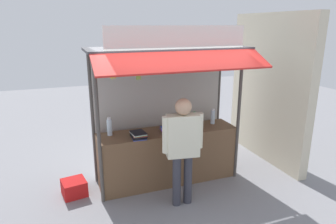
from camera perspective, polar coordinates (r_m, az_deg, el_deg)
The scene contains 15 objects.
ground_plane at distance 5.87m, azimuth 0.00°, elevation -12.67°, with size 20.00×20.00×0.00m, color gray.
stall_counter at distance 5.65m, azimuth 0.00°, elevation -8.27°, with size 2.53×0.62×0.99m, color brown.
stall_structure at distance 5.38m, azimuth -0.46°, elevation 4.01°, with size 2.73×1.49×2.82m.
water_bottle_far_left at distance 5.29m, azimuth -10.99°, elevation -2.79°, with size 0.09×0.09×0.32m.
water_bottle_front_left at distance 5.88m, azimuth 4.96°, elevation -1.08°, with size 0.06×0.06×0.22m.
water_bottle_rear_center at distance 5.87m, azimuth 8.46°, elevation -0.87°, with size 0.08×0.08×0.30m.
magazine_stack_right at distance 5.13m, azimuth -5.60°, elevation -4.35°, with size 0.26×0.32×0.10m.
magazine_stack_mid_left at distance 5.42m, azimuth -0.32°, elevation -3.36°, with size 0.20×0.30×0.06m.
banana_bunch_inner_right at distance 5.07m, azimuth 8.24°, elevation 8.40°, with size 0.10×0.10×0.25m.
banana_bunch_rightmost at distance 4.53m, azimuth -10.41°, elevation 7.18°, with size 0.11×0.11×0.28m.
banana_bunch_leftmost at distance 5.23m, azimuth 11.35°, elevation 8.49°, with size 0.09×0.09×0.26m.
banana_bunch_inner_left at distance 4.62m, azimuth -5.65°, elevation 7.04°, with size 0.09×0.09×0.32m.
vendor_person at distance 4.72m, azimuth 2.82°, elevation -5.81°, with size 0.67×0.29×1.78m.
plastic_crate at distance 5.59m, azimuth -17.29°, elevation -13.49°, with size 0.39×0.39×0.27m, color red.
neighbour_wall at distance 6.73m, azimuth 18.45°, elevation 4.21°, with size 0.20×2.40×3.07m, color beige.
Camera 1 is at (-1.79, -4.82, 2.83)m, focal length 32.28 mm.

